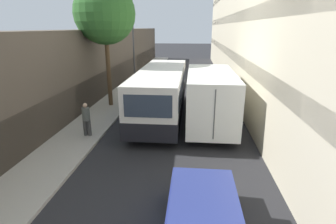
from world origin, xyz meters
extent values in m
plane|color=#232326|center=(0.00, 15.00, 0.00)|extent=(150.00, 150.00, 0.00)
cube|color=#9E998E|center=(-4.56, 15.00, 0.06)|extent=(2.35, 60.00, 0.12)
cube|color=#51473D|center=(-6.94, 15.00, 2.52)|extent=(2.40, 60.00, 5.04)
cube|color=black|center=(-6.28, 15.00, 1.01)|extent=(1.08, 60.00, 2.01)
cube|color=#B7AD93|center=(5.19, 15.00, 6.25)|extent=(2.40, 60.00, 12.50)
cube|color=#333D47|center=(4.53, 15.00, 3.13)|extent=(1.08, 60.00, 0.70)
cube|color=#333D47|center=(4.53, 15.00, 5.88)|extent=(1.08, 60.00, 0.70)
cube|color=navy|center=(1.34, 3.76, 1.17)|extent=(1.58, 2.41, 0.51)
cylinder|color=black|center=(0.51, 4.96, 0.30)|extent=(0.16, 0.60, 0.60)
cylinder|color=black|center=(2.16, 4.96, 0.30)|extent=(0.16, 0.60, 0.60)
cube|color=silver|center=(-0.84, 13.49, 1.64)|extent=(2.49, 9.59, 2.43)
cube|color=black|center=(-0.84, 13.49, 0.85)|extent=(2.51, 9.61, 0.85)
cube|color=#2D3847|center=(-0.84, 13.49, 2.01)|extent=(2.53, 8.82, 0.78)
cube|color=#2D3847|center=(-0.84, 8.69, 2.07)|extent=(2.04, 0.04, 0.97)
cylinder|color=black|center=(-1.93, 16.46, 0.50)|extent=(0.24, 1.00, 1.00)
cylinder|color=black|center=(0.26, 16.46, 0.50)|extent=(0.24, 1.00, 1.00)
cylinder|color=black|center=(-1.93, 10.52, 0.50)|extent=(0.24, 1.00, 1.00)
cylinder|color=black|center=(0.26, 10.52, 0.50)|extent=(0.24, 1.00, 1.00)
cube|color=silver|center=(1.93, 16.28, 1.37)|extent=(2.29, 2.39, 1.93)
cube|color=silver|center=(1.93, 12.01, 1.69)|extent=(2.38, 6.15, 2.57)
cube|color=#4C4C4C|center=(1.93, 8.93, 1.69)|extent=(0.05, 0.02, 2.19)
cylinder|color=black|center=(0.86, 16.28, 0.48)|extent=(0.22, 0.96, 0.96)
cylinder|color=black|center=(3.00, 16.28, 0.48)|extent=(0.22, 0.96, 0.96)
cylinder|color=black|center=(0.86, 10.32, 0.48)|extent=(0.22, 0.96, 0.96)
cylinder|color=black|center=(3.00, 10.32, 0.48)|extent=(0.22, 0.96, 0.96)
cube|color=silver|center=(-2.23, 23.62, 1.09)|extent=(1.86, 4.14, 1.67)
cube|color=#2D3847|center=(-2.23, 25.38, 1.39)|extent=(1.49, 0.04, 0.59)
cylinder|color=black|center=(-3.07, 24.82, 0.32)|extent=(0.16, 0.64, 0.64)
cylinder|color=black|center=(-1.40, 24.82, 0.32)|extent=(0.16, 0.64, 0.64)
cylinder|color=black|center=(-3.07, 22.42, 0.32)|extent=(0.16, 0.64, 0.64)
cylinder|color=black|center=(-1.40, 22.42, 0.32)|extent=(0.16, 0.64, 0.64)
cylinder|color=#383838|center=(-4.17, 9.90, 0.52)|extent=(0.18, 0.18, 0.80)
cylinder|color=#383838|center=(-3.97, 9.90, 0.52)|extent=(0.18, 0.18, 0.80)
cylinder|color=#4C514C|center=(-4.07, 9.90, 1.24)|extent=(0.36, 0.36, 0.63)
sphere|color=tan|center=(-4.07, 9.90, 1.66)|extent=(0.22, 0.22, 0.22)
cylinder|color=#38383D|center=(-3.64, 18.86, 4.01)|extent=(0.12, 0.12, 7.77)
cylinder|color=#4C3823|center=(-4.56, 15.25, 2.40)|extent=(0.28, 0.28, 4.56)
sphere|color=#285623|center=(-4.56, 15.25, 6.01)|extent=(3.81, 3.81, 3.81)
camera|label=1|loc=(0.98, -1.58, 5.19)|focal=28.00mm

